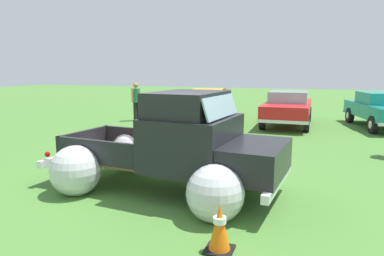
{
  "coord_description": "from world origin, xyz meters",
  "views": [
    {
      "loc": [
        2.77,
        -5.93,
        2.3
      ],
      "look_at": [
        0.0,
        1.69,
        0.94
      ],
      "focal_mm": 32.2,
      "sensor_mm": 36.0,
      "label": 1
    }
  ],
  "objects_px": {
    "spectator_0": "(226,116)",
    "lane_cone_0": "(220,228)",
    "vintage_pickup_truck": "(180,153)",
    "show_car_0": "(208,103)",
    "show_car_2": "(384,109)",
    "show_car_1": "(288,107)",
    "spectator_2": "(136,99)"
  },
  "relations": [
    {
      "from": "show_car_2",
      "to": "lane_cone_0",
      "type": "height_order",
      "value": "show_car_2"
    },
    {
      "from": "show_car_2",
      "to": "lane_cone_0",
      "type": "relative_size",
      "value": 7.27
    },
    {
      "from": "show_car_1",
      "to": "lane_cone_0",
      "type": "distance_m",
      "value": 11.09
    },
    {
      "from": "show_car_1",
      "to": "show_car_2",
      "type": "height_order",
      "value": "same"
    },
    {
      "from": "show_car_0",
      "to": "vintage_pickup_truck",
      "type": "bearing_deg",
      "value": 3.12
    },
    {
      "from": "spectator_0",
      "to": "spectator_2",
      "type": "distance_m",
      "value": 7.39
    },
    {
      "from": "show_car_2",
      "to": "show_car_1",
      "type": "bearing_deg",
      "value": -94.12
    },
    {
      "from": "show_car_2",
      "to": "lane_cone_0",
      "type": "distance_m",
      "value": 12.18
    },
    {
      "from": "lane_cone_0",
      "to": "show_car_0",
      "type": "bearing_deg",
      "value": 108.11
    },
    {
      "from": "spectator_0",
      "to": "lane_cone_0",
      "type": "bearing_deg",
      "value": 63.51
    },
    {
      "from": "vintage_pickup_truck",
      "to": "spectator_0",
      "type": "distance_m",
      "value": 3.21
    },
    {
      "from": "show_car_1",
      "to": "spectator_0",
      "type": "distance_m",
      "value": 6.11
    },
    {
      "from": "show_car_1",
      "to": "spectator_2",
      "type": "distance_m",
      "value": 6.78
    },
    {
      "from": "vintage_pickup_truck",
      "to": "show_car_1",
      "type": "xyz_separation_m",
      "value": [
        1.24,
        9.19,
        0.03
      ]
    },
    {
      "from": "show_car_2",
      "to": "spectator_2",
      "type": "distance_m",
      "value": 10.51
    },
    {
      "from": "show_car_1",
      "to": "spectator_0",
      "type": "height_order",
      "value": "spectator_0"
    },
    {
      "from": "show_car_1",
      "to": "spectator_2",
      "type": "bearing_deg",
      "value": -80.76
    },
    {
      "from": "spectator_2",
      "to": "show_car_2",
      "type": "bearing_deg",
      "value": 24.2
    },
    {
      "from": "show_car_2",
      "to": "spectator_0",
      "type": "bearing_deg",
      "value": -49.09
    },
    {
      "from": "vintage_pickup_truck",
      "to": "spectator_2",
      "type": "xyz_separation_m",
      "value": [
        -5.45,
        8.1,
        0.24
      ]
    },
    {
      "from": "vintage_pickup_truck",
      "to": "show_car_0",
      "type": "height_order",
      "value": "vintage_pickup_truck"
    },
    {
      "from": "show_car_1",
      "to": "show_car_2",
      "type": "distance_m",
      "value": 3.73
    },
    {
      "from": "spectator_2",
      "to": "show_car_1",
      "type": "bearing_deg",
      "value": 24.53
    },
    {
      "from": "vintage_pickup_truck",
      "to": "spectator_0",
      "type": "height_order",
      "value": "vintage_pickup_truck"
    },
    {
      "from": "show_car_0",
      "to": "show_car_1",
      "type": "relative_size",
      "value": 1.05
    },
    {
      "from": "show_car_1",
      "to": "lane_cone_0",
      "type": "relative_size",
      "value": 7.28
    },
    {
      "from": "show_car_2",
      "to": "spectator_2",
      "type": "relative_size",
      "value": 2.62
    },
    {
      "from": "show_car_0",
      "to": "spectator_2",
      "type": "xyz_separation_m",
      "value": [
        -2.98,
        -1.56,
        0.22
      ]
    },
    {
      "from": "vintage_pickup_truck",
      "to": "spectator_0",
      "type": "bearing_deg",
      "value": 93.59
    },
    {
      "from": "spectator_0",
      "to": "lane_cone_0",
      "type": "relative_size",
      "value": 2.93
    },
    {
      "from": "vintage_pickup_truck",
      "to": "spectator_0",
      "type": "relative_size",
      "value": 2.58
    },
    {
      "from": "show_car_2",
      "to": "spectator_2",
      "type": "xyz_separation_m",
      "value": [
        -10.39,
        -1.62,
        0.22
      ]
    }
  ]
}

